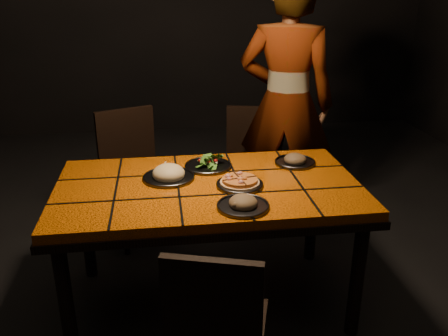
{
  "coord_description": "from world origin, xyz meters",
  "views": [
    {
      "loc": [
        -0.23,
        -2.3,
        1.75
      ],
      "look_at": [
        0.09,
        0.03,
        0.82
      ],
      "focal_mm": 38.0,
      "sensor_mm": 36.0,
      "label": 1
    }
  ],
  "objects": [
    {
      "name": "diner",
      "position": [
        0.66,
        0.93,
        0.93
      ],
      "size": [
        0.79,
        0.65,
        1.86
      ],
      "primitive_type": "imported",
      "rotation": [
        0.0,
        0.0,
        2.79
      ],
      "color": "brown",
      "rests_on": "ground"
    },
    {
      "name": "chair_far_left",
      "position": [
        -0.45,
        0.88,
        0.53
      ],
      "size": [
        0.54,
        0.54,
        0.92
      ],
      "rotation": [
        0.0,
        0.0,
        0.39
      ],
      "color": "black",
      "rests_on": "ground"
    },
    {
      "name": "dining_table",
      "position": [
        0.0,
        0.0,
        0.67
      ],
      "size": [
        1.62,
        0.92,
        0.75
      ],
      "color": "#E06207",
      "rests_on": "ground"
    },
    {
      "name": "chair_near",
      "position": [
        -0.05,
        -0.78,
        0.48
      ],
      "size": [
        0.47,
        0.47,
        0.84
      ],
      "rotation": [
        0.0,
        0.0,
        2.85
      ],
      "color": "black",
      "rests_on": "ground"
    },
    {
      "name": "plate_pasta",
      "position": [
        -0.21,
        0.09,
        0.77
      ],
      "size": [
        0.28,
        0.28,
        0.09
      ],
      "color": "#3D3D42",
      "rests_on": "dining_table"
    },
    {
      "name": "plate_mushroom_b",
      "position": [
        0.54,
        0.22,
        0.77
      ],
      "size": [
        0.24,
        0.24,
        0.08
      ],
      "color": "#3D3D42",
      "rests_on": "dining_table"
    },
    {
      "name": "plate_pizza",
      "position": [
        0.16,
        -0.06,
        0.77
      ],
      "size": [
        0.25,
        0.25,
        0.04
      ],
      "color": "#3D3D42",
      "rests_on": "dining_table"
    },
    {
      "name": "chair_far_right",
      "position": [
        0.44,
        1.02,
        0.5
      ],
      "size": [
        0.47,
        0.47,
        0.87
      ],
      "rotation": [
        0.0,
        0.0,
        -0.22
      ],
      "color": "black",
      "rests_on": "ground"
    },
    {
      "name": "plate_salad",
      "position": [
        0.02,
        0.23,
        0.78
      ],
      "size": [
        0.27,
        0.27,
        0.07
      ],
      "color": "#3D3D42",
      "rests_on": "dining_table"
    },
    {
      "name": "room_shell",
      "position": [
        0.0,
        0.0,
        1.5
      ],
      "size": [
        6.04,
        7.04,
        3.08
      ],
      "color": "black",
      "rests_on": "ground"
    },
    {
      "name": "plate_mushroom_a",
      "position": [
        0.13,
        -0.31,
        0.77
      ],
      "size": [
        0.25,
        0.25,
        0.08
      ],
      "color": "#3D3D42",
      "rests_on": "dining_table"
    }
  ]
}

